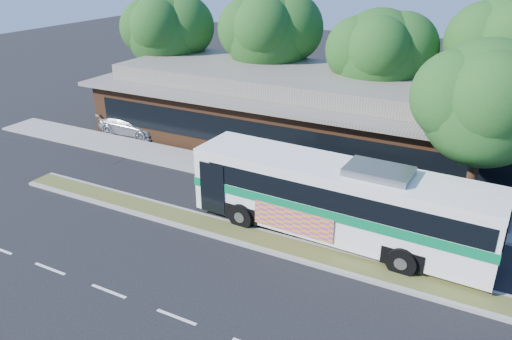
# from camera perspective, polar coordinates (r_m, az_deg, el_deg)

# --- Properties ---
(ground) EXTENTS (120.00, 120.00, 0.00)m
(ground) POSITION_cam_1_polar(r_m,az_deg,el_deg) (21.08, -1.00, -8.66)
(ground) COLOR black
(ground) RESTS_ON ground
(median_strip) EXTENTS (26.00, 1.10, 0.15)m
(median_strip) POSITION_cam_1_polar(r_m,az_deg,el_deg) (21.49, -0.23, -7.73)
(median_strip) COLOR #505825
(median_strip) RESTS_ON ground
(sidewalk) EXTENTS (44.00, 2.60, 0.12)m
(sidewalk) POSITION_cam_1_polar(r_m,az_deg,el_deg) (26.14, 5.72, -1.82)
(sidewalk) COLOR gray
(sidewalk) RESTS_ON ground
(parking_lot) EXTENTS (14.00, 12.00, 0.01)m
(parking_lot) POSITION_cam_1_polar(r_m,az_deg,el_deg) (38.58, -17.70, 5.61)
(parking_lot) COLOR black
(parking_lot) RESTS_ON ground
(plaza_building) EXTENTS (33.20, 11.20, 4.45)m
(plaza_building) POSITION_cam_1_polar(r_m,az_deg,el_deg) (31.21, 10.52, 6.28)
(plaza_building) COLOR #57311B
(plaza_building) RESTS_ON ground
(tree_bg_a) EXTENTS (6.47, 5.80, 8.63)m
(tree_bg_a) POSITION_cam_1_polar(r_m,az_deg,el_deg) (38.85, -9.62, 15.43)
(tree_bg_a) COLOR black
(tree_bg_a) RESTS_ON ground
(tree_bg_b) EXTENTS (6.69, 6.00, 9.00)m
(tree_bg_b) POSITION_cam_1_polar(r_m,az_deg,el_deg) (35.53, 2.19, 15.42)
(tree_bg_b) COLOR black
(tree_bg_b) RESTS_ON ground
(tree_bg_c) EXTENTS (6.24, 5.60, 8.26)m
(tree_bg_c) POSITION_cam_1_polar(r_m,az_deg,el_deg) (32.06, 14.64, 12.78)
(tree_bg_c) COLOR black
(tree_bg_c) RESTS_ON ground
(transit_bus) EXTENTS (12.88, 3.37, 3.59)m
(transit_bus) POSITION_cam_1_polar(r_m,az_deg,el_deg) (20.99, 9.50, -2.91)
(transit_bus) COLOR white
(transit_bus) RESTS_ON ground
(sedan) EXTENTS (4.61, 1.95, 1.33)m
(sedan) POSITION_cam_1_polar(r_m,az_deg,el_deg) (34.45, -14.13, 5.06)
(sedan) COLOR silver
(sedan) RESTS_ON ground
(sidewalk_tree) EXTENTS (5.88, 5.27, 8.25)m
(sidewalk_tree) POSITION_cam_1_polar(r_m,az_deg,el_deg) (22.55, 25.82, 7.09)
(sidewalk_tree) COLOR black
(sidewalk_tree) RESTS_ON ground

